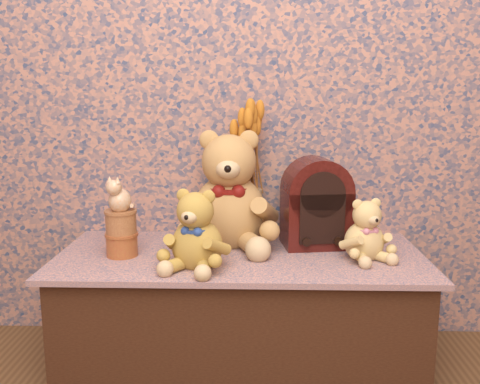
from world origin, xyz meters
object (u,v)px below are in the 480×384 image
object	(u,v)px
cathedral_radio	(316,202)
cat_figurine	(120,193)
biscuit_tin_lower	(122,245)
teddy_medium	(197,225)
ceramic_vase	(247,214)
teddy_small	(365,226)
teddy_large	(229,184)

from	to	relation	value
cathedral_radio	cat_figurine	xyz separation A→B (m)	(-0.72, -0.15, 0.06)
biscuit_tin_lower	cat_figurine	world-z (taller)	cat_figurine
teddy_medium	biscuit_tin_lower	bearing A→B (deg)	175.06
biscuit_tin_lower	cat_figurine	distance (m)	0.19
teddy_medium	cathedral_radio	size ratio (longest dim) A/B	0.84
ceramic_vase	cat_figurine	distance (m)	0.52
biscuit_tin_lower	cat_figurine	bearing A→B (deg)	0.00
teddy_small	cat_figurine	world-z (taller)	cat_figurine
cathedral_radio	ceramic_vase	xyz separation A→B (m)	(-0.27, 0.07, -0.07)
teddy_medium	cathedral_radio	distance (m)	0.50
biscuit_tin_lower	teddy_medium	bearing A→B (deg)	-20.85
teddy_large	cat_figurine	distance (m)	0.41
teddy_small	cat_figurine	bearing A→B (deg)	159.33
teddy_large	teddy_small	distance (m)	0.53
biscuit_tin_lower	teddy_small	bearing A→B (deg)	-0.23
teddy_medium	cathedral_radio	bearing A→B (deg)	46.99
teddy_medium	teddy_small	distance (m)	0.59
teddy_large	teddy_small	world-z (taller)	teddy_large
teddy_medium	teddy_small	xyz separation A→B (m)	(0.58, 0.11, -0.03)
teddy_large	cathedral_radio	distance (m)	0.34
teddy_medium	biscuit_tin_lower	distance (m)	0.32
cathedral_radio	biscuit_tin_lower	size ratio (longest dim) A/B	3.04
teddy_large	teddy_medium	xyz separation A→B (m)	(-0.10, -0.27, -0.09)
cathedral_radio	cat_figurine	world-z (taller)	cathedral_radio
teddy_small	biscuit_tin_lower	xyz separation A→B (m)	(-0.87, 0.00, -0.08)
teddy_large	cat_figurine	xyz separation A→B (m)	(-0.38, -0.16, -0.01)
teddy_large	biscuit_tin_lower	size ratio (longest dim) A/B	4.24
teddy_small	biscuit_tin_lower	bearing A→B (deg)	159.33
biscuit_tin_lower	cat_figurine	size ratio (longest dim) A/B	0.86
ceramic_vase	teddy_large	bearing A→B (deg)	-137.01
teddy_medium	cat_figurine	size ratio (longest dim) A/B	2.19
ceramic_vase	biscuit_tin_lower	world-z (taller)	ceramic_vase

